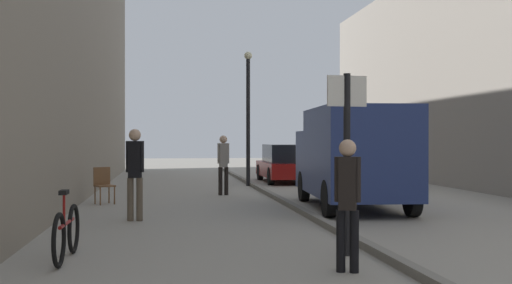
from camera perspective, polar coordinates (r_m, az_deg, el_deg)
name	(u,v)px	position (r m, az deg, el deg)	size (l,w,h in m)	color
ground_plane	(230,214)	(13.99, -2.36, -6.56)	(80.00, 80.00, 0.00)	gray
kerb_strip	(300,210)	(14.23, 4.02, -6.20)	(0.16, 40.00, 0.12)	slate
pedestrian_main_foreground	(348,196)	(7.88, 8.38, -4.88)	(0.31, 0.25, 1.66)	black
pedestrian_mid_block	(223,161)	(18.47, -3.00, -1.72)	(0.35, 0.23, 1.77)	black
pedestrian_far_crossing	(135,168)	(12.88, -11.02, -2.34)	(0.37, 0.24, 1.87)	brown
delivery_van	(353,155)	(15.11, 8.84, -1.18)	(2.35, 5.16, 2.39)	navy
parked_car	(286,164)	(24.02, 2.78, -1.99)	(1.88, 4.22, 1.45)	maroon
street_sign_post	(347,147)	(8.96, 8.32, -0.50)	(0.60, 0.11, 2.60)	black
lamp_post	(248,109)	(22.08, -0.73, 3.03)	(0.28, 0.28, 4.76)	black
bicycle_leaning	(67,233)	(9.01, -16.94, -7.93)	(0.12, 1.77, 0.98)	black
cafe_chair_near_window	(103,183)	(16.44, -13.79, -3.63)	(0.59, 0.59, 0.94)	brown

